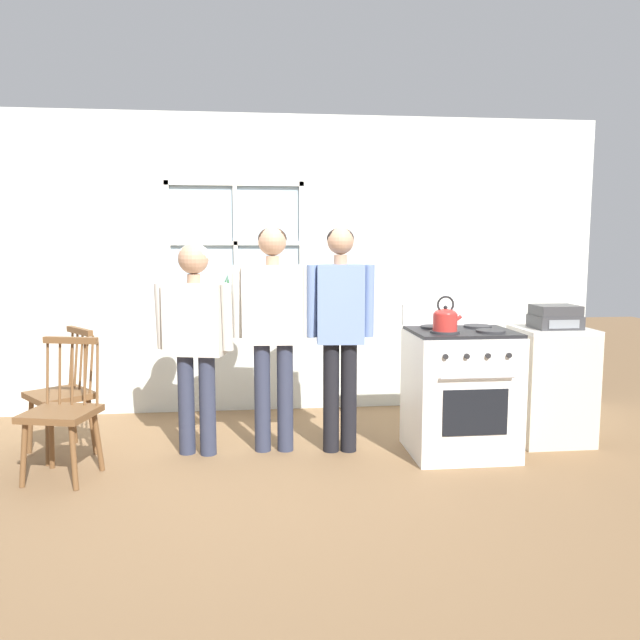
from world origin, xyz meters
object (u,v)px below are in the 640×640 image
Objects in this scene: person_elderly_left at (195,326)px; kettle at (445,319)px; potted_plant at (227,294)px; stove at (460,390)px; person_teen_center at (273,316)px; side_counter at (551,385)px; stereo at (555,317)px; chair_near_wall at (62,413)px; chair_by_window at (63,395)px; person_adult_right at (340,320)px.

person_elderly_left is 1.79m from kettle.
stove is at bearing -37.18° from potted_plant.
person_teen_center is 1.24m from kettle.
stereo is at bearing -90.00° from side_counter.
side_counter is 0.54m from stereo.
person_teen_center reaches higher than kettle.
side_counter is (2.54, -1.12, -0.64)m from potted_plant.
person_elderly_left is (0.84, 0.38, 0.51)m from chair_near_wall.
person_teen_center is 1.48m from stove.
chair_near_wall is at bearing -178.61° from kettle.
stove is 3.84× the size of potted_plant.
chair_by_window is at bearing 170.75° from kettle.
person_adult_right reaches higher than stove.
chair_by_window is 0.85× the size of stove.
kettle is at bearing -11.88° from person_teen_center.
stove reaches higher than chair_near_wall.
person_teen_center is at bearing 16.07° from person_elderly_left.
chair_near_wall is at bearing -174.11° from stereo.
kettle is 2.14m from potted_plant.
stereo reaches higher than chair_near_wall.
person_elderly_left is 4.55× the size of stereo.
person_teen_center is 1.18m from potted_plant.
chair_by_window is at bearing 179.52° from person_teen_center.
chair_by_window is 1.68m from potted_plant.
stereo is (2.73, -0.02, 0.03)m from person_elderly_left.
person_adult_right is 1.76m from side_counter.
stereo is (0.00, -0.02, 0.54)m from side_counter.
person_adult_right is (2.04, -0.18, 0.56)m from chair_by_window.
person_elderly_left is 0.93× the size of person_adult_right.
person_adult_right is (1.05, -0.05, 0.04)m from person_elderly_left.
stove is 0.82m from side_counter.
side_counter is at bearing 5.96° from person_adult_right.
potted_plant is at bearing 92.72° from chair_by_window.
kettle is (1.76, -0.32, 0.07)m from person_elderly_left.
potted_plant is 0.31× the size of side_counter.
person_teen_center reaches higher than stereo.
chair_by_window is at bearing -172.65° from person_elderly_left.
chair_by_window reaches higher than side_counter.
person_teen_center is 1.85× the size of side_counter.
potted_plant is at bearing 112.31° from person_teen_center.
person_adult_right reaches higher than potted_plant.
person_teen_center is at bearing 48.00° from chair_by_window.
side_counter is at bearing -23.88° from potted_plant.
chair_near_wall is 0.56× the size of person_teen_center.
stove is at bearing 38.33° from kettle.
kettle is 1.01m from stereo.
person_adult_right is 4.89× the size of stereo.
person_teen_center is 4.90× the size of stereo.
kettle is at bearing -162.49° from stereo.
potted_plant is (-0.38, 1.12, 0.07)m from person_teen_center.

